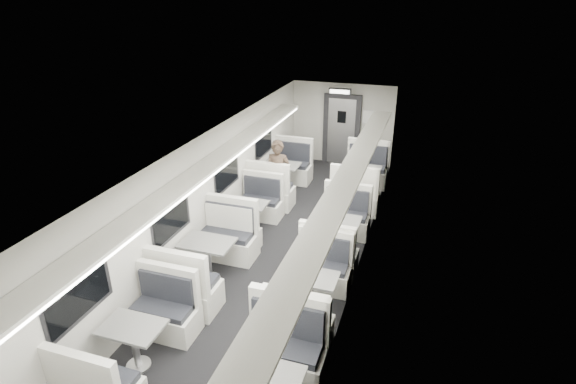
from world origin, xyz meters
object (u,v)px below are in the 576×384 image
Objects in this scene: booth_left_c at (209,260)px; booth_right_a at (361,182)px; vestibule_door at (341,130)px; booth_left_a at (281,178)px; booth_right_b at (338,235)px; booth_right_c at (312,294)px; booth_left_d at (135,346)px; passenger at (278,176)px; exit_sign at (340,91)px; booth_left_b at (249,217)px.

booth_right_a is (2.00, 4.41, 0.00)m from booth_left_c.
booth_left_a is at bearing -110.94° from vestibule_door.
booth_left_c is at bearing -114.41° from booth_right_a.
booth_right_b is 1.96m from booth_right_c.
booth_right_a is (2.00, 6.59, 0.04)m from booth_left_d.
vestibule_door is at bearing 113.88° from booth_right_a.
passenger reaches higher than booth_right_a.
booth_right_c is 6.83m from exit_sign.
passenger is 0.82× the size of vestibule_door.
exit_sign reaches higher than booth_left_b.
booth_left_c is 3.64× the size of exit_sign.
booth_right_a is 1.08× the size of vestibule_door.
booth_right_c is (0.00, -4.71, -0.05)m from booth_right_a.
exit_sign is (0.00, -0.49, 1.24)m from vestibule_door.
passenger is (0.24, 5.30, 0.49)m from booth_left_d.
vestibule_door reaches higher than booth_right_c.
vestibule_door reaches higher than booth_left_d.
exit_sign reaches higher than passenger.
booth_left_a is at bearing 129.91° from booth_right_b.
vestibule_door is (-1.00, 6.97, 0.69)m from booth_right_c.
booth_left_b is 0.94× the size of vestibule_door.
booth_left_d is at bearing -106.87° from booth_right_a.
booth_right_a is 2.75m from booth_right_b.
booth_left_d is at bearing -90.00° from booth_left_b.
passenger is 2.76× the size of exit_sign.
vestibule_door is at bearing 98.17° from booth_right_c.
booth_left_a is 6.24m from booth_left_d.
booth_left_b is 0.88× the size of booth_left_c.
booth_right_a is at bearing -60.54° from exit_sign.
booth_left_c is at bearing -90.00° from booth_left_a.
booth_right_b reaches higher than booth_right_c.
booth_left_a is at bearing 90.00° from booth_left_d.
booth_left_d is (0.00, -6.24, -0.04)m from booth_left_a.
exit_sign is at bearing 102.49° from booth_right_b.
vestibule_door is (-1.00, 5.00, 0.67)m from booth_right_b.
passenger is at bearing 79.25° from booth_left_b.
booth_right_b is at bearing -43.58° from passenger.
booth_left_a is 1.00× the size of booth_left_c.
exit_sign is at bearing -90.00° from vestibule_door.
booth_left_d is 0.98× the size of booth_right_b.
booth_right_a is at bearing -66.12° from vestibule_door.
booth_left_d is 8.64m from exit_sign.
booth_right_c is at bearing -47.33° from booth_left_b.
exit_sign is (1.00, 2.13, 1.88)m from booth_left_a.
booth_left_c is 1.07× the size of vestibule_door.
booth_right_a is at bearing 65.59° from booth_left_c.
vestibule_door reaches higher than passenger.
booth_right_a is at bearing 90.00° from booth_right_b.
booth_left_b is 1.16× the size of passenger.
booth_right_a reaches higher than booth_left_d.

